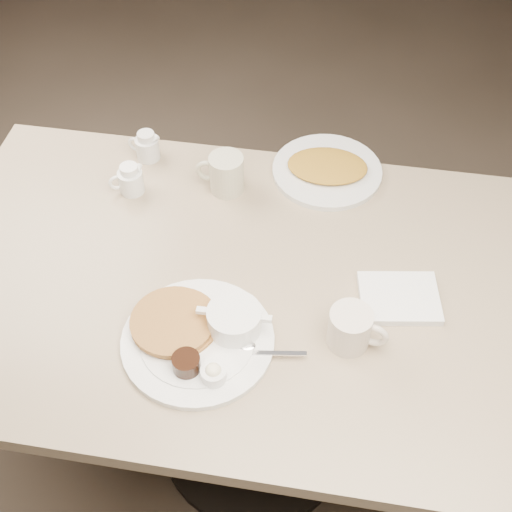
% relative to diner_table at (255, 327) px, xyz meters
% --- Properties ---
extents(room, '(7.04, 8.04, 2.84)m').
position_rel_diner_table_xyz_m(room, '(0.00, 0.00, 0.82)').
color(room, '#4C3F33').
rests_on(room, ground).
extents(diner_table, '(1.50, 0.90, 0.75)m').
position_rel_diner_table_xyz_m(diner_table, '(0.00, 0.00, 0.00)').
color(diner_table, tan).
rests_on(diner_table, ground).
extents(main_plate, '(0.39, 0.32, 0.07)m').
position_rel_diner_table_xyz_m(main_plate, '(-0.08, -0.17, 0.19)').
color(main_plate, white).
rests_on(main_plate, diner_table).
extents(coffee_mug_near, '(0.13, 0.10, 0.09)m').
position_rel_diner_table_xyz_m(coffee_mug_near, '(0.22, -0.12, 0.22)').
color(coffee_mug_near, silver).
rests_on(coffee_mug_near, diner_table).
extents(napkin, '(0.19, 0.16, 0.02)m').
position_rel_diner_table_xyz_m(napkin, '(0.32, 0.00, 0.18)').
color(napkin, white).
rests_on(napkin, diner_table).
extents(coffee_mug_far, '(0.12, 0.09, 0.10)m').
position_rel_diner_table_xyz_m(coffee_mug_far, '(-0.12, 0.29, 0.22)').
color(coffee_mug_far, beige).
rests_on(coffee_mug_far, diner_table).
extents(creamer_left, '(0.09, 0.07, 0.08)m').
position_rel_diner_table_xyz_m(creamer_left, '(-0.35, 0.25, 0.21)').
color(creamer_left, white).
rests_on(creamer_left, diner_table).
extents(creamer_right, '(0.09, 0.08, 0.08)m').
position_rel_diner_table_xyz_m(creamer_right, '(-0.35, 0.38, 0.21)').
color(creamer_right, silver).
rests_on(creamer_right, diner_table).
extents(hash_plate, '(0.29, 0.29, 0.04)m').
position_rel_diner_table_xyz_m(hash_plate, '(0.12, 0.39, 0.18)').
color(hash_plate, silver).
rests_on(hash_plate, diner_table).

